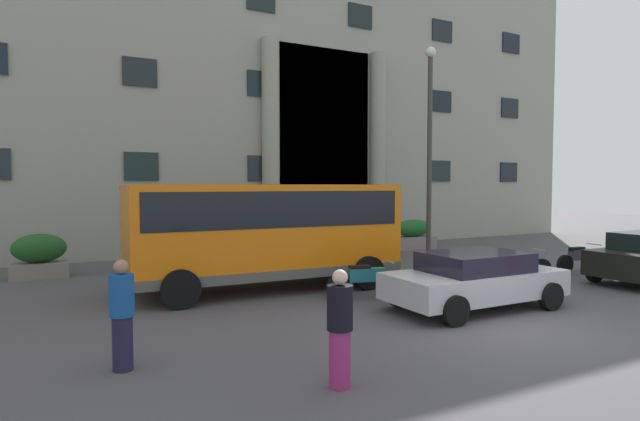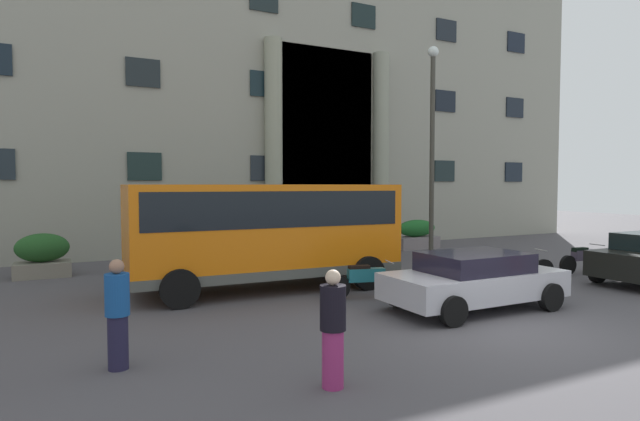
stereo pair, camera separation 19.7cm
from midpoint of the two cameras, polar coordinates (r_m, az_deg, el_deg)
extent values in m
cube|color=#4A474B|center=(10.93, 19.09, -12.38)|extent=(80.00, 64.00, 0.12)
cube|color=gray|center=(26.38, -10.42, 14.02)|extent=(36.02, 9.00, 15.82)
cube|color=black|center=(22.96, 0.16, 6.93)|extent=(4.58, 0.12, 8.82)
cylinder|color=gray|center=(21.57, -5.76, 7.18)|extent=(0.74, 0.74, 8.82)
cylinder|color=gray|center=(24.06, 6.16, 6.73)|extent=(0.74, 0.74, 8.82)
cube|color=black|center=(20.38, -19.49, 4.66)|extent=(1.24, 0.08, 1.05)
cube|color=black|center=(21.60, -6.73, 4.69)|extent=(1.24, 0.08, 1.05)
cube|color=black|center=(26.59, 13.05, 4.29)|extent=(1.24, 0.08, 1.05)
cube|color=black|center=(29.94, 20.05, 4.03)|extent=(1.24, 0.08, 1.05)
cube|color=black|center=(20.79, -19.65, 14.29)|extent=(1.24, 0.08, 1.05)
cube|color=black|center=(21.99, -6.78, 13.80)|extent=(1.24, 0.08, 1.05)
cube|color=black|center=(26.91, 13.13, 11.72)|extent=(1.24, 0.08, 1.05)
cube|color=black|center=(30.22, 20.17, 10.64)|extent=(1.24, 0.08, 1.05)
cube|color=black|center=(24.94, 4.26, 20.74)|extent=(1.24, 0.08, 1.05)
cube|color=black|center=(27.66, 13.22, 18.86)|extent=(1.24, 0.08, 1.05)
cube|color=black|center=(30.90, 20.29, 17.04)|extent=(1.24, 0.08, 1.05)
cube|color=orange|center=(13.66, -6.53, -2.03)|extent=(7.06, 2.61, 2.34)
cube|color=black|center=(13.63, -6.54, 0.31)|extent=(6.64, 2.62, 0.89)
cube|color=black|center=(15.12, 5.80, -0.17)|extent=(0.12, 2.01, 1.12)
cube|color=#4C4E48|center=(13.79, -6.50, -6.39)|extent=(7.06, 2.65, 0.24)
cylinder|color=black|center=(15.85, 0.45, -5.61)|extent=(0.91, 0.31, 0.90)
cylinder|color=black|center=(13.77, 4.92, -6.91)|extent=(0.91, 0.31, 0.90)
cylinder|color=black|center=(14.38, -17.41, -6.61)|extent=(0.91, 0.31, 0.90)
cylinder|color=black|center=(12.06, -15.71, -8.41)|extent=(0.91, 0.31, 0.90)
cylinder|color=#9D9D14|center=(17.14, 5.63, -2.10)|extent=(0.08, 0.08, 2.61)
cube|color=yellow|center=(17.06, 5.70, 1.42)|extent=(0.44, 0.03, 0.60)
cube|color=slate|center=(19.39, -3.67, -4.52)|extent=(2.13, 0.77, 0.59)
ellipsoid|color=#26602B|center=(19.31, -3.67, -2.34)|extent=(2.04, 0.69, 0.89)
cube|color=slate|center=(17.78, -18.00, -5.48)|extent=(2.04, 0.86, 0.49)
ellipsoid|color=#376A2A|center=(17.71, -18.04, -3.55)|extent=(1.96, 0.78, 0.71)
cube|color=slate|center=(22.82, 10.09, -3.52)|extent=(1.99, 0.80, 0.53)
ellipsoid|color=#1B5B23|center=(22.76, 10.10, -1.94)|extent=(1.91, 0.72, 0.74)
cube|color=gray|center=(17.68, -28.98, -5.82)|extent=(1.57, 0.96, 0.45)
ellipsoid|color=#1F4C1F|center=(17.59, -29.03, -3.68)|extent=(1.50, 0.86, 0.87)
cylinder|color=black|center=(16.74, 27.94, -5.97)|extent=(0.62, 0.21, 0.62)
cube|color=#B5B4BE|center=(12.12, 16.35, -7.83)|extent=(4.11, 1.81, 0.58)
cube|color=black|center=(12.03, 16.38, -5.48)|extent=(2.22, 1.59, 0.43)
cylinder|color=black|center=(13.76, 17.92, -7.64)|extent=(0.62, 0.20, 0.62)
cylinder|color=black|center=(12.59, 23.86, -8.72)|extent=(0.62, 0.20, 0.62)
cylinder|color=black|center=(11.95, 8.39, -9.12)|extent=(0.62, 0.20, 0.62)
cylinder|color=black|center=(10.59, 14.26, -10.74)|extent=(0.62, 0.20, 0.62)
cylinder|color=black|center=(13.00, 7.79, -8.18)|extent=(0.61, 0.25, 0.60)
cylinder|color=black|center=(12.57, 1.62, -8.54)|extent=(0.61, 0.27, 0.60)
cube|color=#1C6471|center=(12.72, 4.77, -7.13)|extent=(0.95, 0.46, 0.32)
cube|color=black|center=(12.63, 3.99, -6.37)|extent=(0.55, 0.32, 0.12)
cylinder|color=#A5A5A8|center=(12.86, 7.33, -5.67)|extent=(0.17, 0.54, 0.03)
cylinder|color=black|center=(18.79, 28.03, -5.07)|extent=(0.61, 0.14, 0.60)
cylinder|color=black|center=(17.76, 25.29, -5.45)|extent=(0.61, 0.16, 0.60)
cube|color=#4A4055|center=(18.23, 26.72, -4.39)|extent=(0.88, 0.30, 0.32)
cube|color=black|center=(18.08, 26.37, -3.86)|extent=(0.53, 0.24, 0.12)
cylinder|color=#A5A5A8|center=(18.64, 27.87, -3.33)|extent=(0.07, 0.55, 0.03)
cylinder|color=black|center=(16.57, 23.11, -5.99)|extent=(0.61, 0.25, 0.60)
cylinder|color=black|center=(15.76, 18.80, -6.36)|extent=(0.61, 0.27, 0.60)
cube|color=#404542|center=(16.11, 21.03, -5.19)|extent=(0.96, 0.47, 0.32)
cube|color=black|center=(15.99, 20.51, -4.59)|extent=(0.55, 0.32, 0.12)
cylinder|color=#A5A5A8|center=(16.42, 22.82, -4.02)|extent=(0.17, 0.54, 0.03)
cylinder|color=#912863|center=(7.32, 1.42, -16.14)|extent=(0.30, 0.30, 0.80)
cylinder|color=black|center=(7.12, 1.42, -10.73)|extent=(0.36, 0.36, 0.62)
sphere|color=beige|center=(7.04, 1.43, -7.44)|extent=(0.21, 0.21, 0.21)
cylinder|color=#1F1C36|center=(8.52, -21.72, -13.54)|extent=(0.30, 0.30, 0.82)
cylinder|color=#16478C|center=(8.34, -21.82, -8.73)|extent=(0.36, 0.36, 0.63)
sphere|color=#976C53|center=(8.27, -21.87, -5.84)|extent=(0.22, 0.22, 0.22)
cylinder|color=#3C3A32|center=(19.76, 11.78, 5.66)|extent=(0.18, 0.18, 7.54)
sphere|color=white|center=(20.34, 11.90, 16.84)|extent=(0.40, 0.40, 0.40)
camera|label=1|loc=(0.10, -90.42, -0.02)|focal=28.80mm
camera|label=2|loc=(0.10, 89.58, 0.02)|focal=28.80mm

